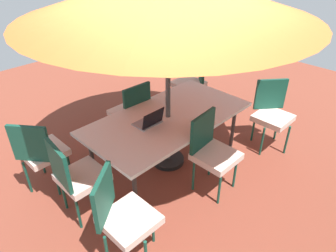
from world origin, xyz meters
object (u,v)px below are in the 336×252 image
(chair_northwest, at_px, (272,112))
(chair_southwest, at_px, (192,80))
(chair_south, at_px, (132,110))
(laptop, at_px, (149,121))
(chair_east, at_px, (76,175))
(chair_southeast, at_px, (41,151))
(cup, at_px, (167,100))
(dining_table, at_px, (168,119))
(chair_northeast, at_px, (122,214))
(chair_north, at_px, (212,150))

(chair_northwest, relative_size, chair_southwest, 1.00)
(chair_south, relative_size, laptop, 3.06)
(chair_east, distance_m, chair_southwest, 2.77)
(chair_southeast, relative_size, cup, 8.65)
(dining_table, relative_size, chair_northwest, 2.18)
(chair_northeast, distance_m, chair_southwest, 3.06)
(dining_table, relative_size, chair_southwest, 2.18)
(chair_northwest, relative_size, laptop, 3.06)
(chair_northeast, xyz_separation_m, chair_south, (-1.29, -1.41, 0.00))
(laptop, bearing_deg, chair_south, -111.29)
(chair_north, xyz_separation_m, cup, (-0.22, -0.95, 0.22))
(dining_table, height_order, chair_south, chair_south)
(dining_table, bearing_deg, laptop, -4.25)
(chair_north, distance_m, chair_northwest, 1.31)
(chair_northeast, distance_m, chair_south, 1.91)
(chair_northeast, distance_m, chair_northwest, 2.64)
(cup, bearing_deg, chair_southeast, -15.76)
(chair_south, xyz_separation_m, chair_southwest, (-1.39, -0.07, 0.00))
(chair_north, height_order, laptop, chair_north)
(chair_northwest, distance_m, cup, 1.49)
(chair_southeast, xyz_separation_m, laptop, (-1.09, 0.68, 0.21))
(chair_northwest, height_order, laptop, chair_northwest)
(dining_table, distance_m, chair_southwest, 1.55)
(laptop, height_order, cup, laptop)
(chair_southwest, xyz_separation_m, laptop, (1.65, 0.73, 0.21))
(chair_southeast, bearing_deg, chair_northwest, -156.23)
(chair_east, xyz_separation_m, chair_south, (-1.29, -0.65, 0.00))
(chair_southeast, height_order, chair_southwest, same)
(dining_table, height_order, cup, cup)
(chair_northwest, relative_size, cup, 8.65)
(chair_northeast, distance_m, chair_east, 0.76)
(chair_northwest, bearing_deg, laptop, -166.03)
(dining_table, height_order, chair_east, chair_east)
(chair_northeast, relative_size, chair_northwest, 1.00)
(chair_north, bearing_deg, chair_southwest, 42.27)
(chair_east, distance_m, chair_southeast, 0.67)
(chair_north, distance_m, chair_south, 1.39)
(chair_northeast, distance_m, cup, 1.85)
(chair_northwest, bearing_deg, chair_northeast, -141.03)
(chair_southwest, height_order, laptop, chair_southwest)
(dining_table, xyz_separation_m, laptop, (0.30, -0.02, 0.09))
(laptop, bearing_deg, chair_southwest, -156.21)
(chair_southeast, height_order, laptop, chair_southeast)
(chair_northwest, xyz_separation_m, laptop, (1.62, -0.77, 0.21))
(dining_table, xyz_separation_m, chair_southeast, (1.39, -0.70, -0.12))
(chair_northeast, bearing_deg, chair_south, 10.78)
(chair_north, distance_m, chair_southwest, 1.98)
(chair_south, bearing_deg, dining_table, 96.02)
(chair_southwest, bearing_deg, dining_table, -17.42)
(chair_east, distance_m, chair_south, 1.44)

